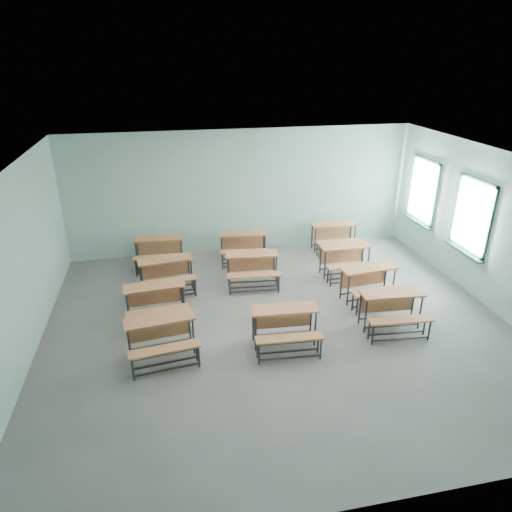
# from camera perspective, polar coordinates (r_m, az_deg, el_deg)

# --- Properties ---
(room) EXTENTS (9.04, 8.04, 3.24)m
(room) POSITION_cam_1_polar(r_m,az_deg,el_deg) (8.38, 3.62, 0.71)
(room) COLOR gray
(room) RESTS_ON ground
(desk_unit_r0c0) EXTENTS (1.28, 0.94, 0.74)m
(desk_unit_r0c0) POSITION_cam_1_polar(r_m,az_deg,el_deg) (8.12, -11.77, -9.47)
(desk_unit_r0c0) COLOR #B66B42
(desk_unit_r0c0) RESTS_ON ground
(desk_unit_r0c1) EXTENTS (1.24, 0.87, 0.74)m
(desk_unit_r0c1) POSITION_cam_1_polar(r_m,az_deg,el_deg) (8.26, 3.69, -8.33)
(desk_unit_r0c1) COLOR #B66B42
(desk_unit_r0c1) RESTS_ON ground
(desk_unit_r0c2) EXTENTS (1.24, 0.88, 0.74)m
(desk_unit_r0c2) POSITION_cam_1_polar(r_m,az_deg,el_deg) (9.12, 16.75, -6.05)
(desk_unit_r0c2) COLOR #B66B42
(desk_unit_r0c2) RESTS_ON ground
(desk_unit_r1c0) EXTENTS (1.25, 0.89, 0.74)m
(desk_unit_r1c0) POSITION_cam_1_polar(r_m,az_deg,el_deg) (9.21, -12.44, -5.21)
(desk_unit_r1c0) COLOR #B66B42
(desk_unit_r1c0) RESTS_ON ground
(desk_unit_r1c2) EXTENTS (1.26, 0.91, 0.74)m
(desk_unit_r1c2) POSITION_cam_1_polar(r_m,az_deg,el_deg) (10.01, 14.13, -2.91)
(desk_unit_r1c2) COLOR #B66B42
(desk_unit_r1c2) RESTS_ON ground
(desk_unit_r2c0) EXTENTS (1.28, 0.94, 0.74)m
(desk_unit_r2c0) POSITION_cam_1_polar(r_m,az_deg,el_deg) (10.30, -11.14, -1.80)
(desk_unit_r2c0) COLOR #B66B42
(desk_unit_r2c0) RESTS_ON ground
(desk_unit_r2c1) EXTENTS (1.26, 0.91, 0.74)m
(desk_unit_r2c1) POSITION_cam_1_polar(r_m,az_deg,el_deg) (10.37, -0.47, -1.11)
(desk_unit_r2c1) COLOR #B66B42
(desk_unit_r2c1) RESTS_ON ground
(desk_unit_r2c2) EXTENTS (1.20, 0.81, 0.74)m
(desk_unit_r2c2) POSITION_cam_1_polar(r_m,az_deg,el_deg) (11.00, 11.24, -0.07)
(desk_unit_r2c2) COLOR #B66B42
(desk_unit_r2c2) RESTS_ON ground
(desk_unit_r3c0) EXTENTS (1.23, 0.85, 0.74)m
(desk_unit_r3c0) POSITION_cam_1_polar(r_m,az_deg,el_deg) (11.49, -12.04, 0.93)
(desk_unit_r3c0) COLOR #B66B42
(desk_unit_r3c0) RESTS_ON ground
(desk_unit_r3c1) EXTENTS (1.27, 0.93, 0.74)m
(desk_unit_r3c1) POSITION_cam_1_polar(r_m,az_deg,el_deg) (11.55, -1.60, 1.61)
(desk_unit_r3c1) COLOR #B66B42
(desk_unit_r3c1) RESTS_ON ground
(desk_unit_r3c2) EXTENTS (1.23, 0.86, 0.74)m
(desk_unit_r3c2) POSITION_cam_1_polar(r_m,az_deg,el_deg) (12.35, 9.82, 2.77)
(desk_unit_r3c2) COLOR #B66B42
(desk_unit_r3c2) RESTS_ON ground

